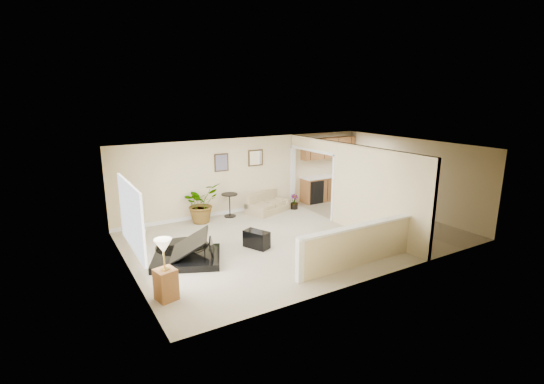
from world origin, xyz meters
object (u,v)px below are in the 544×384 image
lamp_stand (165,274)px  small_plant (294,203)px  accent_table (230,202)px  palm_plant (201,203)px  loveseat (267,202)px  piano_bench (257,239)px  piano (182,235)px

lamp_stand → small_plant: bearing=34.9°
accent_table → palm_plant: (-0.99, -0.05, 0.11)m
loveseat → small_plant: 0.97m
piano_bench → lamp_stand: lamp_stand is taller
loveseat → accent_table: bearing=155.5°
small_plant → palm_plant: bearing=175.1°
piano → palm_plant: piano is taller
accent_table → lamp_stand: 5.38m
palm_plant → small_plant: size_ratio=2.69×
palm_plant → small_plant: bearing=-4.9°
piano_bench → loveseat: bearing=55.0°
accent_table → piano: bearing=-133.4°
palm_plant → accent_table: bearing=3.0°
piano → piano_bench: size_ratio=3.33×
palm_plant → small_plant: 3.32m
palm_plant → lamp_stand: bearing=-118.9°
small_plant → lamp_stand: bearing=-145.1°
piano → lamp_stand: size_ratio=1.79×
piano_bench → loveseat: (1.87, 2.67, 0.10)m
accent_table → palm_plant: palm_plant is taller
piano_bench → small_plant: 3.73m
loveseat → lamp_stand: bearing=-158.1°
piano_bench → lamp_stand: (-2.79, -1.45, 0.31)m
piano_bench → accent_table: accent_table is taller
piano_bench → loveseat: size_ratio=0.39×
accent_table → small_plant: size_ratio=1.49×
small_plant → piano: bearing=-154.7°
palm_plant → lamp_stand: (-2.31, -4.19, -0.07)m
piano → piano_bench: (1.90, -0.23, -0.40)m
accent_table → lamp_stand: (-3.31, -4.24, 0.04)m
palm_plant → piano_bench: bearing=-80.2°
loveseat → lamp_stand: 6.23m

